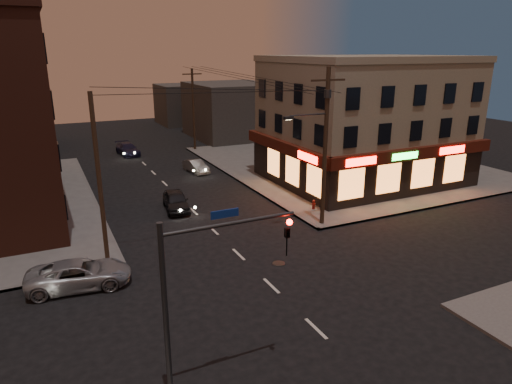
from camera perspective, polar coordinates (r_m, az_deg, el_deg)
ground at (r=22.88m, az=1.94°, el=-11.65°), size 120.00×120.00×0.00m
sidewalk_ne at (r=47.08m, az=10.66°, el=3.51°), size 24.00×28.00×0.15m
pizza_building at (r=40.52m, az=13.36°, el=8.73°), size 15.85×12.85×10.50m
bg_building_ne_a at (r=60.87m, az=-3.04°, el=10.16°), size 10.00×12.00×7.00m
bg_building_nw at (r=60.21m, az=-29.39°, el=8.39°), size 9.00×10.00×8.00m
bg_building_ne_b at (r=73.34m, az=-8.84°, el=10.81°), size 8.00×8.00×6.00m
utility_pole_main at (r=28.95m, az=8.50°, el=6.55°), size 4.20×0.44×10.00m
utility_pole_far at (r=52.65m, az=-7.82°, el=10.16°), size 0.26×0.26×9.00m
utility_pole_west at (r=25.16m, az=-19.02°, el=1.55°), size 0.24×0.24×9.00m
traffic_signal at (r=14.44m, az=-7.38°, el=-11.50°), size 4.49×0.32×6.47m
suv_cross at (r=24.07m, az=-21.22°, el=-9.56°), size 5.13×2.87×1.35m
sedan_near at (r=33.38m, az=-9.97°, el=-1.08°), size 2.16×4.23×1.38m
sedan_mid at (r=43.45m, az=-7.52°, el=3.21°), size 1.72×3.70×1.18m
sedan_far at (r=52.35m, az=-15.74°, el=5.18°), size 2.25×4.57×1.28m
fire_hydrant at (r=32.94m, az=7.22°, el=-1.51°), size 0.31×0.31×0.68m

